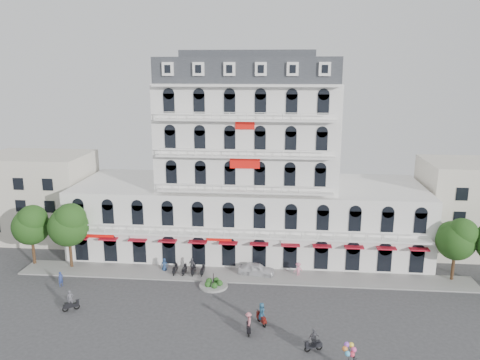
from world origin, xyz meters
name	(u,v)px	position (x,y,z in m)	size (l,w,h in m)	color
ground	(235,315)	(0.00, 0.00, 0.00)	(120.00, 120.00, 0.00)	#38383A
sidewalk	(243,275)	(0.00, 9.00, 0.08)	(53.00, 4.00, 0.16)	gray
main_building	(249,176)	(0.00, 18.00, 9.96)	(45.00, 15.00, 25.80)	silver
flank_building_west	(40,196)	(-30.00, 20.00, 6.00)	(14.00, 10.00, 12.00)	beige
flank_building_east	(477,207)	(30.00, 20.00, 6.00)	(14.00, 10.00, 12.00)	beige
traffic_island	(213,285)	(-3.00, 6.00, 0.26)	(3.20, 3.20, 1.60)	gray
parked_scooter_row	(189,275)	(-6.35, 8.80, 0.00)	(4.40, 1.80, 1.10)	black
tree_west_outer	(31,224)	(-25.95, 9.98, 5.35)	(4.50, 4.48, 7.76)	#382314
tree_west_inner	(68,224)	(-20.95, 9.48, 5.68)	(4.76, 4.76, 8.25)	#382314
tree_east_inner	(457,238)	(24.05, 9.98, 5.21)	(4.40, 4.37, 7.57)	#382314
parked_car	(256,269)	(1.59, 9.50, 0.72)	(1.71, 4.25, 1.45)	silver
rider_west	(71,301)	(-16.50, -0.53, 1.01)	(1.50, 1.09, 2.21)	black
rider_east	(262,313)	(2.69, -1.37, 1.12)	(1.06, 1.53, 2.23)	#611611
rider_northeast	(314,340)	(7.35, -5.30, 1.04)	(1.63, 0.86, 2.12)	black
rider_center	(249,322)	(1.58, -3.04, 1.10)	(0.71, 1.70, 2.11)	black
pedestrian_left	(164,265)	(-9.46, 9.50, 0.83)	(0.81, 0.53, 1.65)	navy
pedestrian_mid	(192,265)	(-6.07, 9.50, 0.91)	(1.07, 0.44, 1.82)	#5D5B63
pedestrian_right	(298,270)	(6.47, 9.50, 0.87)	(1.12, 0.64, 1.73)	#D4708A
pedestrian_far	(61,279)	(-20.00, 4.63, 0.85)	(0.62, 0.40, 1.69)	navy
balloon_vendor	(352,358)	(10.19, -8.04, 1.31)	(1.35, 1.26, 2.45)	#5B5D63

